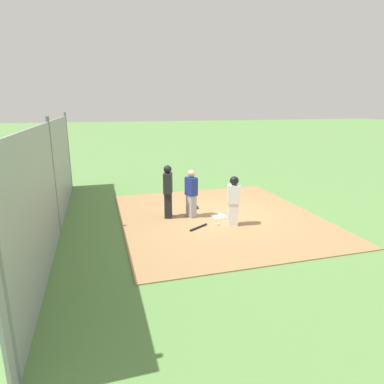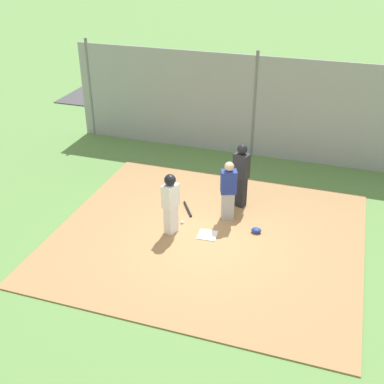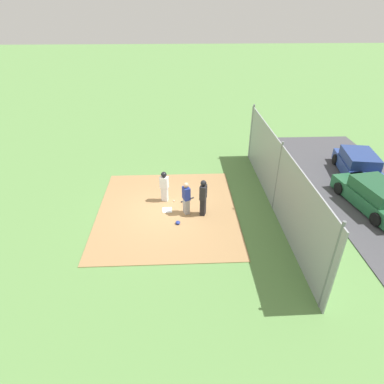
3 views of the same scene
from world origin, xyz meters
name	(u,v)px [view 1 (image 1 of 3)]	position (x,y,z in m)	size (l,w,h in m)	color
ground_plane	(219,217)	(0.00, 0.00, 0.00)	(140.00, 140.00, 0.00)	#5B8947
dirt_infield	(219,217)	(0.00, 0.00, 0.01)	(7.20, 6.40, 0.03)	#9E774C
home_plate	(219,216)	(0.00, 0.00, 0.04)	(0.44, 0.44, 0.02)	white
catcher	(191,193)	(-0.25, -0.89, 0.85)	(0.45, 0.38, 1.58)	#9E9EA3
umpire	(168,190)	(-0.39, -1.64, 0.95)	(0.44, 0.37, 1.75)	black
runner	(234,198)	(0.88, 0.12, 0.90)	(0.37, 0.44, 1.55)	silver
baseball_bat	(199,227)	(0.84, -0.97, 0.06)	(0.06, 0.06, 0.74)	black
catcher_mask	(196,207)	(-1.08, -0.49, 0.09)	(0.24, 0.20, 0.12)	navy
baseball	(218,224)	(0.76, -0.31, 0.07)	(0.07, 0.07, 0.07)	white
backstop_fence	(54,180)	(0.00, -5.00, 1.60)	(12.00, 0.10, 3.35)	#93999E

